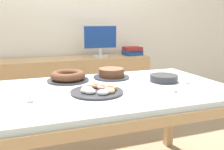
# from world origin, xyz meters

# --- Properties ---
(wall_back) EXTENTS (8.00, 0.10, 2.60)m
(wall_back) POSITION_xyz_m (0.00, 1.65, 1.30)
(wall_back) COLOR silver
(wall_back) RESTS_ON ground
(dining_table) EXTENTS (1.58, 1.01, 0.77)m
(dining_table) POSITION_xyz_m (0.00, 0.00, 0.68)
(dining_table) COLOR silver
(dining_table) RESTS_ON ground
(sideboard) EXTENTS (1.75, 0.44, 0.80)m
(sideboard) POSITION_xyz_m (0.00, 1.35, 0.40)
(sideboard) COLOR tan
(sideboard) RESTS_ON ground
(computer_monitor) EXTENTS (0.42, 0.20, 0.38)m
(computer_monitor) POSITION_xyz_m (0.31, 1.35, 0.99)
(computer_monitor) COLOR silver
(computer_monitor) RESTS_ON sideboard
(book_stack) EXTENTS (0.24, 0.21, 0.11)m
(book_stack) POSITION_xyz_m (0.73, 1.35, 0.85)
(book_stack) COLOR #23478C
(book_stack) RESTS_ON sideboard
(cake_chocolate_round) EXTENTS (0.29, 0.29, 0.08)m
(cake_chocolate_round) POSITION_xyz_m (0.07, 0.29, 0.81)
(cake_chocolate_round) COLOR #333338
(cake_chocolate_round) RESTS_ON dining_table
(cake_golden_bundt) EXTENTS (0.31, 0.31, 0.07)m
(cake_golden_bundt) POSITION_xyz_m (-0.28, 0.31, 0.81)
(cake_golden_bundt) COLOR #333338
(cake_golden_bundt) RESTS_ON dining_table
(pastry_platter) EXTENTS (0.33, 0.33, 0.04)m
(pastry_platter) POSITION_xyz_m (-0.16, -0.09, 0.79)
(pastry_platter) COLOR #333338
(pastry_platter) RESTS_ON dining_table
(plate_stack) EXTENTS (0.21, 0.21, 0.05)m
(plate_stack) POSITION_xyz_m (0.40, 0.04, 0.80)
(plate_stack) COLOR #333338
(plate_stack) RESTS_ON dining_table
(tealight_near_front) EXTENTS (0.04, 0.04, 0.04)m
(tealight_near_front) POSITION_xyz_m (0.52, -0.07, 0.78)
(tealight_near_front) COLOR silver
(tealight_near_front) RESTS_ON dining_table
(tealight_left_edge) EXTENTS (0.04, 0.04, 0.04)m
(tealight_left_edge) POSITION_xyz_m (0.30, -0.24, 0.78)
(tealight_left_edge) COLOR silver
(tealight_left_edge) RESTS_ON dining_table
(tealight_right_edge) EXTENTS (0.04, 0.04, 0.04)m
(tealight_right_edge) POSITION_xyz_m (-0.57, -0.14, 0.78)
(tealight_right_edge) COLOR silver
(tealight_right_edge) RESTS_ON dining_table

